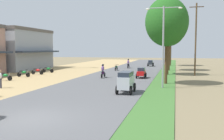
# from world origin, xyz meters

# --- Properties ---
(ground_plane) EXTENTS (180.00, 180.00, 0.00)m
(ground_plane) POSITION_xyz_m (0.00, 0.00, 0.00)
(ground_plane) COLOR #7A6B4C
(road_strip) EXTENTS (9.00, 140.00, 0.08)m
(road_strip) POSITION_xyz_m (0.00, 0.00, 0.04)
(road_strip) COLOR #565659
(road_strip) RESTS_ON ground
(median_strip) EXTENTS (2.40, 140.00, 0.06)m
(median_strip) POSITION_xyz_m (5.70, 0.00, 0.03)
(median_strip) COLOR #3D6B2D
(median_strip) RESTS_ON ground
(shophouse_mid) EXTENTS (10.04, 11.88, 6.90)m
(shophouse_mid) POSITION_xyz_m (-19.98, 27.11, 3.46)
(shophouse_mid) COLOR #999EA8
(shophouse_mid) RESTS_ON ground
(parked_motorbike_second) EXTENTS (1.80, 0.54, 0.94)m
(parked_motorbike_second) POSITION_xyz_m (-11.17, 12.94, 0.55)
(parked_motorbike_second) COLOR black
(parked_motorbike_second) RESTS_ON dirt_shoulder
(parked_motorbike_third) EXTENTS (1.80, 0.54, 0.94)m
(parked_motorbike_third) POSITION_xyz_m (-11.27, 16.60, 0.55)
(parked_motorbike_third) COLOR black
(parked_motorbike_third) RESTS_ON dirt_shoulder
(parked_motorbike_fourth) EXTENTS (1.80, 0.54, 0.94)m
(parked_motorbike_fourth) POSITION_xyz_m (-11.23, 19.75, 0.55)
(parked_motorbike_fourth) COLOR black
(parked_motorbike_fourth) RESTS_ON dirt_shoulder
(parked_motorbike_fifth) EXTENTS (1.80, 0.54, 0.94)m
(parked_motorbike_fifth) POSITION_xyz_m (-11.16, 22.55, 0.55)
(parked_motorbike_fifth) COLOR black
(parked_motorbike_fifth) RESTS_ON dirt_shoulder
(pedestrian_on_shoulder) EXTENTS (0.43, 0.41, 1.62)m
(pedestrian_on_shoulder) POSITION_xyz_m (-8.05, 8.21, 0.96)
(pedestrian_on_shoulder) COLOR #33333D
(pedestrian_on_shoulder) RESTS_ON dirt_shoulder
(median_tree_nearest) EXTENTS (4.22, 4.22, 8.49)m
(median_tree_nearest) POSITION_xyz_m (5.97, 14.80, 6.14)
(median_tree_nearest) COLOR #4C351E
(median_tree_nearest) RESTS_ON median_strip
(median_tree_second) EXTENTS (4.47, 4.47, 7.97)m
(median_tree_second) POSITION_xyz_m (5.79, 24.05, 5.92)
(median_tree_second) COLOR #4C351E
(median_tree_second) RESTS_ON median_strip
(median_tree_third) EXTENTS (4.49, 4.49, 10.10)m
(median_tree_third) POSITION_xyz_m (5.83, 31.10, 7.76)
(median_tree_third) COLOR #4C351E
(median_tree_third) RESTS_ON median_strip
(median_tree_fourth) EXTENTS (4.67, 4.67, 10.34)m
(median_tree_fourth) POSITION_xyz_m (5.80, 43.10, 7.81)
(median_tree_fourth) COLOR #4C351E
(median_tree_fourth) RESTS_ON median_strip
(streetlamp_near) EXTENTS (3.16, 0.20, 7.19)m
(streetlamp_near) POSITION_xyz_m (5.80, 12.01, 4.24)
(streetlamp_near) COLOR gray
(streetlamp_near) RESTS_ON median_strip
(streetlamp_mid) EXTENTS (3.16, 0.20, 8.09)m
(streetlamp_mid) POSITION_xyz_m (5.80, 51.50, 4.70)
(streetlamp_mid) COLOR gray
(streetlamp_mid) RESTS_ON median_strip
(utility_pole_near) EXTENTS (1.80, 0.20, 9.39)m
(utility_pole_near) POSITION_xyz_m (9.36, 23.77, 4.89)
(utility_pole_near) COLOR brown
(utility_pole_near) RESTS_ON ground
(car_van_silver) EXTENTS (1.19, 2.41, 1.67)m
(car_van_silver) POSITION_xyz_m (3.17, 8.45, 1.02)
(car_van_silver) COLOR #B7BCC1
(car_van_silver) RESTS_ON road_strip
(car_hatchback_red) EXTENTS (1.04, 2.00, 1.23)m
(car_hatchback_red) POSITION_xyz_m (2.99, 18.87, 0.75)
(car_hatchback_red) COLOR red
(car_hatchback_red) RESTS_ON road_strip
(car_sedan_charcoal) EXTENTS (1.10, 2.26, 1.19)m
(car_sedan_charcoal) POSITION_xyz_m (2.06, 39.91, 0.74)
(car_sedan_charcoal) COLOR #282D33
(car_sedan_charcoal) RESTS_ON road_strip
(motorbike_foreground_rider) EXTENTS (0.54, 1.80, 1.66)m
(motorbike_foreground_rider) POSITION_xyz_m (-1.48, 18.03, 0.86)
(motorbike_foreground_rider) COLOR black
(motorbike_foreground_rider) RESTS_ON road_strip
(motorbike_ahead_second) EXTENTS (0.54, 1.80, 0.94)m
(motorbike_ahead_second) POSITION_xyz_m (-2.33, 28.54, 0.57)
(motorbike_ahead_second) COLOR black
(motorbike_ahead_second) RESTS_ON road_strip
(motorbike_ahead_third) EXTENTS (0.54, 1.80, 1.66)m
(motorbike_ahead_third) POSITION_xyz_m (-1.30, 33.71, 0.86)
(motorbike_ahead_third) COLOR black
(motorbike_ahead_third) RESTS_ON road_strip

